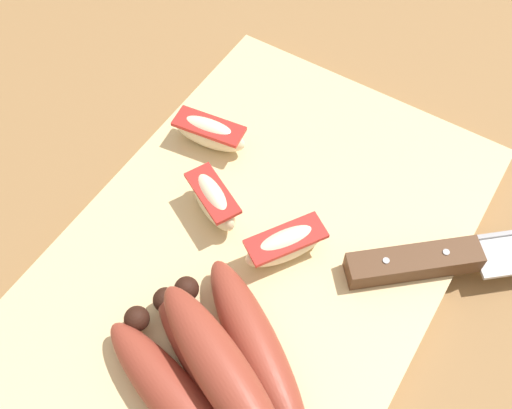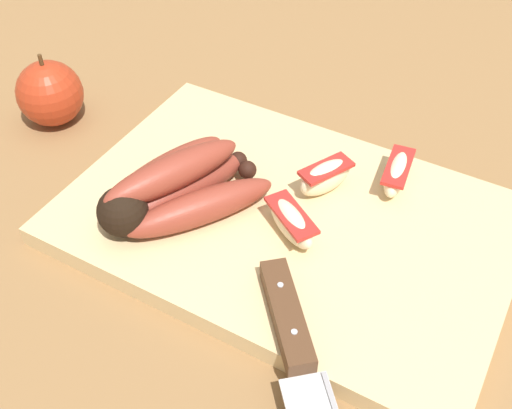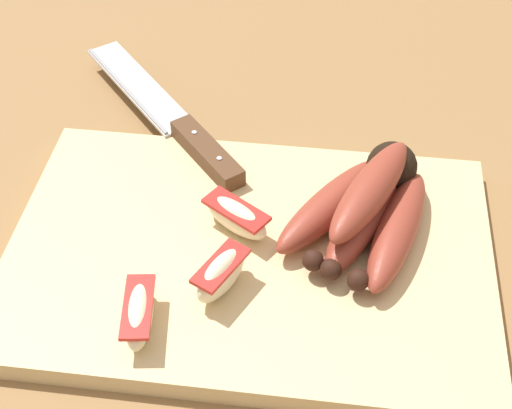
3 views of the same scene
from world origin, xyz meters
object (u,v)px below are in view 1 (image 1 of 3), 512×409
object	(u,v)px
banana_bunch	(225,383)
apple_wedge_middle	(286,245)
apple_wedge_near	(209,133)
apple_wedge_far	(213,200)
chefs_knife	(475,255)

from	to	relation	value
banana_bunch	apple_wedge_middle	distance (m)	0.11
apple_wedge_near	apple_wedge_far	world-z (taller)	apple_wedge_far
chefs_knife	apple_wedge_far	world-z (taller)	apple_wedge_far
chefs_knife	apple_wedge_far	bearing A→B (deg)	-69.62
chefs_knife	apple_wedge_near	xyz separation A→B (m)	(0.01, -0.23, 0.01)
chefs_knife	apple_wedge_middle	xyz separation A→B (m)	(0.07, -0.12, 0.01)
apple_wedge_near	apple_wedge_middle	xyz separation A→B (m)	(0.06, 0.11, 0.00)
chefs_knife	apple_wedge_near	size ratio (longest dim) A/B	3.45
apple_wedge_far	apple_wedge_near	bearing A→B (deg)	-142.90
banana_bunch	apple_wedge_far	size ratio (longest dim) A/B	2.74
apple_wedge_middle	apple_wedge_far	world-z (taller)	apple_wedge_far
chefs_knife	apple_wedge_middle	size ratio (longest dim) A/B	3.49
apple_wedge_middle	banana_bunch	bearing A→B (deg)	10.44
apple_wedge_middle	apple_wedge_far	distance (m)	0.07
chefs_knife	banana_bunch	bearing A→B (deg)	-29.11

